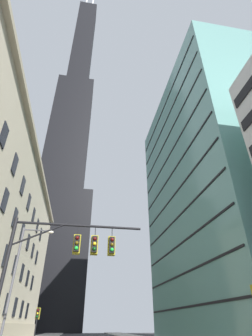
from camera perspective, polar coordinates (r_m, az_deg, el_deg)
dark_skyscraper at (r=120.29m, az=-13.30°, el=1.49°), size 26.10×26.10×218.61m
glass_office_midrise at (r=47.49m, az=21.45°, el=-4.82°), size 19.44×32.08×43.57m
traffic_signal_mast at (r=15.08m, az=-12.58°, el=-18.45°), size 7.37×0.63×7.02m
traffic_light_far_left at (r=31.91m, az=-19.21°, el=-28.74°), size 0.40×0.63×3.40m
street_lamppost at (r=22.21m, az=-22.90°, el=-21.06°), size 2.50×0.32×8.66m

